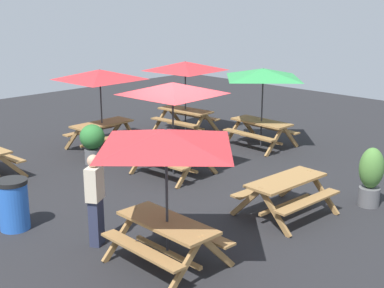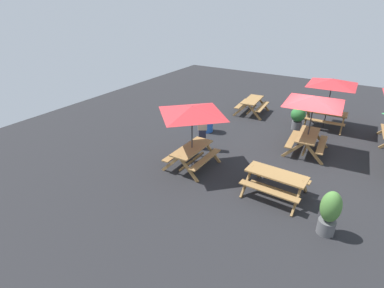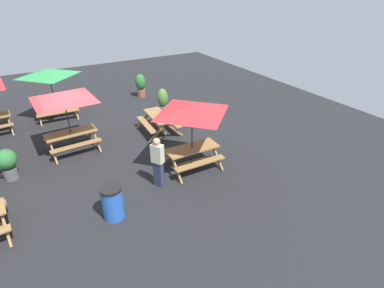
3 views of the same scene
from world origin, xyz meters
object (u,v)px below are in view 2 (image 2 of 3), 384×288
object	(u,v)px
picnic_table_2	(314,104)
person_standing	(202,129)
potted_plant_0	(330,212)
potted_plant_1	(298,117)
picnic_table_1	(276,179)
picnic_table_5	(332,86)
trash_bin_blue	(207,121)
picnic_table_6	(252,103)
picnic_table_0	(192,115)

from	to	relation	value
picnic_table_2	person_standing	world-z (taller)	picnic_table_2
potted_plant_0	potted_plant_1	xyz separation A→B (m)	(6.56, 2.41, -0.06)
picnic_table_1	picnic_table_2	distance (m)	3.75
picnic_table_2	picnic_table_5	distance (m)	3.15
picnic_table_5	trash_bin_blue	world-z (taller)	picnic_table_5
picnic_table_1	picnic_table_2	bearing A→B (deg)	-89.90
picnic_table_5	trash_bin_blue	xyz separation A→B (m)	(-3.38, 4.47, -1.49)
picnic_table_6	potted_plant_1	distance (m)	2.75
picnic_table_5	potted_plant_1	bearing A→B (deg)	42.11
picnic_table_1	picnic_table_5	bearing A→B (deg)	-89.87
picnic_table_5	picnic_table_6	bearing A→B (deg)	-1.33
picnic_table_6	potted_plant_1	size ratio (longest dim) A/B	1.79
picnic_table_5	picnic_table_6	xyz separation A→B (m)	(-0.04, 3.61, -1.43)
picnic_table_2	picnic_table_5	bearing A→B (deg)	-6.38
picnic_table_6	person_standing	bearing A→B (deg)	174.13
picnic_table_5	potted_plant_1	xyz separation A→B (m)	(-1.01, 1.04, -1.38)
picnic_table_1	potted_plant_0	world-z (taller)	potted_plant_0
picnic_table_6	potted_plant_1	world-z (taller)	potted_plant_1
potted_plant_1	person_standing	distance (m)	4.88
trash_bin_blue	potted_plant_0	world-z (taller)	potted_plant_0
trash_bin_blue	picnic_table_0	bearing A→B (deg)	-160.26
picnic_table_0	picnic_table_1	size ratio (longest dim) A/B	1.25
picnic_table_2	trash_bin_blue	size ratio (longest dim) A/B	2.88
picnic_table_0	potted_plant_0	size ratio (longest dim) A/B	1.84
picnic_table_0	picnic_table_1	world-z (taller)	picnic_table_0
potted_plant_1	person_standing	world-z (taller)	person_standing
trash_bin_blue	person_standing	bearing A→B (deg)	-156.86
picnic_table_0	picnic_table_6	distance (m)	6.58
picnic_table_1	potted_plant_1	distance (m)	5.66
trash_bin_blue	potted_plant_0	bearing A→B (deg)	-125.66
picnic_table_6	person_standing	world-z (taller)	person_standing
picnic_table_0	trash_bin_blue	bearing A→B (deg)	20.57
picnic_table_2	potted_plant_1	world-z (taller)	picnic_table_2
picnic_table_1	trash_bin_blue	xyz separation A→B (m)	(3.23, 4.18, -0.07)
potted_plant_0	person_standing	world-z (taller)	person_standing
picnic_table_5	picnic_table_1	bearing A→B (deg)	85.45
picnic_table_0	person_standing	bearing A→B (deg)	16.40
picnic_table_1	potted_plant_0	distance (m)	1.92
picnic_table_6	potted_plant_0	bearing A→B (deg)	-150.64
picnic_table_2	potted_plant_0	size ratio (longest dim) A/B	2.23
picnic_table_2	potted_plant_0	world-z (taller)	picnic_table_2
potted_plant_0	picnic_table_2	bearing A→B (deg)	18.79
picnic_table_2	trash_bin_blue	world-z (taller)	picnic_table_2
picnic_table_2	trash_bin_blue	xyz separation A→B (m)	(-0.23, 4.34, -1.49)
picnic_table_2	potted_plant_0	bearing A→B (deg)	-165.11
picnic_table_1	potted_plant_0	size ratio (longest dim) A/B	1.47
picnic_table_0	person_standing	xyz separation A→B (m)	(1.42, 0.40, -1.10)
picnic_table_0	picnic_table_6	bearing A→B (deg)	3.03
picnic_table_1	picnic_table_5	size ratio (longest dim) A/B	0.66
picnic_table_0	potted_plant_1	world-z (taller)	picnic_table_0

